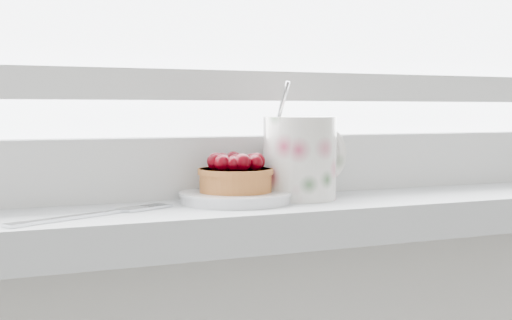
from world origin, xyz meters
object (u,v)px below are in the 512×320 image
raspberry_tart (235,174)px  fork (94,214)px  saucer (236,197)px  floral_mug (302,156)px

raspberry_tart → fork: 0.17m
fork → saucer: bearing=12.8°
fork → raspberry_tart: bearing=12.8°
saucer → raspberry_tart: bearing=170.3°
raspberry_tart → fork: (-0.16, -0.04, -0.03)m
saucer → fork: size_ratio=0.71×
saucer → floral_mug: size_ratio=0.92×
floral_mug → fork: bearing=-171.1°
saucer → raspberry_tart: (-0.00, 0.00, 0.03)m
floral_mug → fork: size_ratio=0.77×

